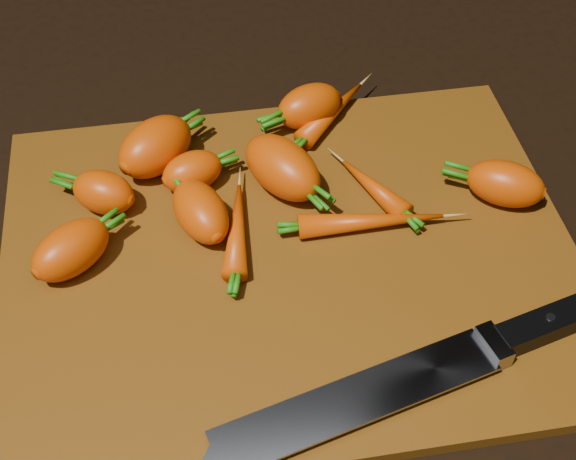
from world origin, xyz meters
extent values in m
cube|color=black|center=(0.00, 0.00, -0.01)|extent=(2.00, 2.00, 0.01)
cube|color=#5C3207|center=(0.00, 0.00, 0.01)|extent=(0.50, 0.40, 0.01)
ellipsoid|color=#E64701|center=(-0.11, 0.13, 0.04)|extent=(0.09, 0.09, 0.05)
ellipsoid|color=#E64701|center=(-0.16, 0.08, 0.03)|extent=(0.07, 0.06, 0.04)
ellipsoid|color=#E64701|center=(0.01, 0.08, 0.04)|extent=(0.09, 0.10, 0.05)
ellipsoid|color=#E64701|center=(-0.07, 0.04, 0.03)|extent=(0.07, 0.08, 0.04)
ellipsoid|color=#E64701|center=(0.05, 0.17, 0.03)|extent=(0.08, 0.07, 0.04)
ellipsoid|color=#E64701|center=(-0.08, 0.10, 0.03)|extent=(0.07, 0.06, 0.04)
ellipsoid|color=#E64701|center=(0.20, 0.03, 0.03)|extent=(0.08, 0.07, 0.04)
ellipsoid|color=#E64701|center=(0.07, 0.17, 0.02)|extent=(0.09, 0.09, 0.02)
ellipsoid|color=#E64701|center=(0.08, 0.01, 0.02)|extent=(0.13, 0.03, 0.02)
ellipsoid|color=#E64701|center=(0.09, 0.06, 0.02)|extent=(0.06, 0.09, 0.02)
ellipsoid|color=#E64701|center=(-0.18, 0.01, 0.03)|extent=(0.08, 0.08, 0.04)
ellipsoid|color=#E64701|center=(-0.04, 0.03, 0.02)|extent=(0.04, 0.11, 0.02)
cube|color=gray|center=(-0.08, -0.19, 0.02)|extent=(0.23, 0.09, 0.00)
cube|color=gray|center=(0.03, -0.16, 0.02)|extent=(0.02, 0.04, 0.02)
cube|color=black|center=(0.10, -0.14, 0.02)|extent=(0.13, 0.05, 0.02)
cylinder|color=#B2B2B7|center=(0.08, -0.14, 0.03)|extent=(0.01, 0.01, 0.00)
camera|label=1|loc=(-0.08, -0.45, 0.54)|focal=50.00mm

